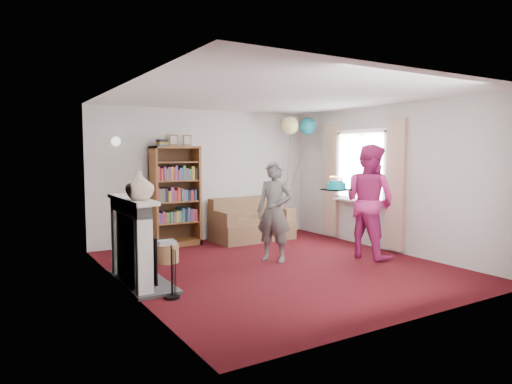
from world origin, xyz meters
TOP-DOWN VIEW (x-y plane):
  - ground at (0.00, 0.00)m, footprint 5.00×5.00m
  - wall_back at (0.00, 2.51)m, footprint 4.50×0.02m
  - wall_left at (-2.26, 0.00)m, footprint 0.02×5.00m
  - wall_right at (2.26, 0.00)m, footprint 0.02×5.00m
  - ceiling at (0.00, 0.00)m, footprint 4.50×5.00m
  - fireplace at (-2.09, 0.19)m, footprint 0.55×1.80m
  - window_bay at (2.21, 0.60)m, footprint 0.14×2.02m
  - wall_sconce at (-1.75, 2.36)m, footprint 0.16×0.23m
  - bookcase at (-0.74, 2.30)m, footprint 0.85×0.42m
  - sofa at (0.73, 2.06)m, footprint 1.53×0.81m
  - wicker_basket at (-1.34, 1.12)m, footprint 0.38×0.38m
  - person_striped at (0.14, 0.34)m, footprint 0.63×0.68m
  - person_magenta at (1.59, -0.23)m, footprint 0.81×0.97m
  - birthday_cake at (1.03, -0.06)m, footprint 0.36×0.36m
  - balloons at (1.73, 1.86)m, footprint 0.79×0.35m
  - mantel_vase at (-2.12, -0.15)m, footprint 0.45×0.45m

SIDE VIEW (x-z plane):
  - ground at x=0.00m, z-range 0.00..0.00m
  - wicker_basket at x=-1.34m, z-range -0.02..0.33m
  - sofa at x=0.73m, z-range -0.10..0.72m
  - fireplace at x=-2.09m, z-range -0.05..1.07m
  - person_striped at x=0.14m, z-range 0.00..1.56m
  - bookcase at x=-0.74m, z-range -0.12..1.90m
  - person_magenta at x=1.59m, z-range 0.00..1.82m
  - birthday_cake at x=1.03m, z-range 1.06..1.28m
  - window_bay at x=2.21m, z-range 0.10..2.30m
  - wall_back at x=0.00m, z-range 0.00..2.50m
  - wall_left at x=-2.26m, z-range 0.00..2.50m
  - wall_right at x=2.26m, z-range 0.00..2.50m
  - mantel_vase at x=-2.12m, z-range 1.12..1.48m
  - wall_sconce at x=-1.75m, z-range 1.80..1.96m
  - balloons at x=1.73m, z-range 1.34..3.10m
  - ceiling at x=0.00m, z-range 2.50..2.51m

